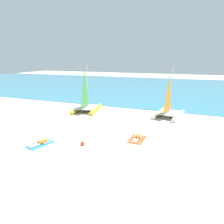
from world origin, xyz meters
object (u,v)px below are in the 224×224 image
at_px(beach_ball, 82,143).
at_px(sailboat_white, 168,110).
at_px(sunbather_right, 137,137).
at_px(towel_right, 137,139).
at_px(sunbather_left, 41,142).
at_px(towel_left, 40,144).
at_px(sailboat_yellow, 87,104).

bearing_deg(beach_ball, sailboat_white, 62.75).
bearing_deg(sunbather_right, towel_right, -90.00).
bearing_deg(sunbather_left, towel_left, -90.00).
height_order(towel_left, beach_ball, beach_ball).
distance_m(towel_left, sunbather_right, 7.11).
distance_m(towel_left, towel_right, 7.07).
xyz_separation_m(sailboat_white, towel_right, (-1.58, -7.06, -0.75)).
relative_size(sailboat_white, beach_ball, 16.01).
bearing_deg(sailboat_white, towel_left, -116.51).
xyz_separation_m(sailboat_white, towel_left, (-7.80, -10.43, -0.75)).
distance_m(sunbather_left, towel_right, 7.02).
xyz_separation_m(sailboat_yellow, sailboat_white, (9.03, 1.02, -0.04)).
distance_m(sailboat_yellow, sailboat_white, 9.09).
xyz_separation_m(sailboat_yellow, towel_left, (1.23, -9.41, -0.79)).
height_order(sailboat_white, sunbather_right, sailboat_white).
bearing_deg(sailboat_white, sunbather_right, -92.43).
bearing_deg(beach_ball, sunbather_right, 37.00).
bearing_deg(sunbather_left, sailboat_white, 70.40).
distance_m(sunbather_right, beach_ball, 4.15).
bearing_deg(beach_ball, towel_left, -162.17).
height_order(sailboat_yellow, towel_left, sailboat_yellow).
relative_size(sailboat_white, sunbather_left, 3.31).
bearing_deg(towel_right, towel_left, -151.58).
relative_size(sailboat_white, towel_right, 2.68).
bearing_deg(beach_ball, sunbather_left, -163.21).
bearing_deg(towel_left, towel_right, 28.42).
xyz_separation_m(towel_right, beach_ball, (-3.31, -2.43, 0.15)).
relative_size(sailboat_yellow, towel_right, 2.82).
height_order(sailboat_yellow, beach_ball, sailboat_yellow).
relative_size(towel_right, beach_ball, 5.97).
bearing_deg(towel_left, beach_ball, 17.83).
height_order(sailboat_white, beach_ball, sailboat_white).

